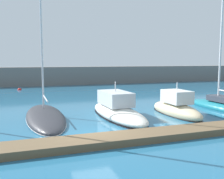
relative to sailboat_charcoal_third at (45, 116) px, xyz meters
name	(u,v)px	position (x,y,z in m)	size (l,w,h in m)	color
ground_plane	(95,136)	(2.33, -5.46, -0.18)	(120.00, 120.00, 0.00)	#236084
dock_pier	(103,140)	(2.33, -6.94, 0.01)	(31.97, 1.73, 0.39)	brown
breakwater_seawall	(46,76)	(2.33, 26.72, 1.40)	(108.00, 3.61, 3.16)	slate
sailboat_charcoal_third	(45,116)	(0.00, 0.00, 0.00)	(2.75, 9.72, 17.98)	#2D2D33
motorboat_ivory_fourth	(117,110)	(5.23, -1.18, 0.32)	(2.83, 8.46, 2.93)	silver
motorboat_sand_fifth	(176,108)	(9.92, -1.91, 0.31)	(1.97, 6.13, 2.95)	beige
sailboat_teal_sixth	(223,106)	(15.10, -1.30, 0.12)	(2.49, 8.01, 13.61)	#19707F
mooring_buoy_red	(19,90)	(-2.01, 20.16, -0.18)	(0.57, 0.57, 0.57)	red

